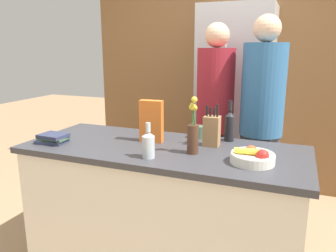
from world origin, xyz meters
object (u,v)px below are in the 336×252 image
object	(u,v)px
fruit_bowl	(253,156)
book_stack	(53,138)
flower_vase	(193,132)
person_in_blue	(261,116)
cereal_box	(151,121)
bottle_oil	(148,144)
knife_block	(212,131)
bottle_vinegar	(230,125)
person_at_sink	(215,113)
refrigerator	(235,105)
coffee_mug	(199,132)

from	to	relation	value
fruit_bowl	book_stack	bearing A→B (deg)	-176.14
flower_vase	person_in_blue	xyz separation A→B (m)	(0.32, 0.80, -0.03)
cereal_box	bottle_oil	distance (m)	0.35
knife_block	bottle_vinegar	size ratio (longest dim) A/B	0.99
book_stack	person_in_blue	world-z (taller)	person_in_blue
person_at_sink	flower_vase	bearing A→B (deg)	-109.18
flower_vase	book_stack	size ratio (longest dim) A/B	1.67
refrigerator	knife_block	world-z (taller)	refrigerator
bottle_vinegar	person_at_sink	xyz separation A→B (m)	(-0.23, 0.50, -0.03)
person_at_sink	fruit_bowl	bearing A→B (deg)	-88.15
flower_vase	bottle_vinegar	distance (m)	0.39
refrigerator	flower_vase	bearing A→B (deg)	-89.53
flower_vase	knife_block	bearing A→B (deg)	71.49
knife_block	person_in_blue	bearing A→B (deg)	66.64
refrigerator	knife_block	size ratio (longest dim) A/B	6.83
cereal_box	bottle_vinegar	bearing A→B (deg)	23.63
refrigerator	bottle_oil	bearing A→B (deg)	-97.10
knife_block	cereal_box	xyz separation A→B (m)	(-0.41, -0.06, 0.04)
cereal_box	book_stack	bearing A→B (deg)	-155.53
flower_vase	person_at_sink	distance (m)	0.87
person_at_sink	person_in_blue	bearing A→B (deg)	-34.24
cereal_box	bottle_oil	size ratio (longest dim) A/B	1.36
coffee_mug	bottle_vinegar	bearing A→B (deg)	0.35
cereal_box	person_at_sink	distance (m)	0.77
book_stack	cereal_box	bearing A→B (deg)	24.47
flower_vase	person_at_sink	xyz separation A→B (m)	(-0.07, 0.87, -0.05)
flower_vase	book_stack	bearing A→B (deg)	-171.94
coffee_mug	person_in_blue	size ratio (longest dim) A/B	0.06
fruit_bowl	knife_block	size ratio (longest dim) A/B	0.88
person_at_sink	person_in_blue	size ratio (longest dim) A/B	0.98
fruit_bowl	flower_vase	xyz separation A→B (m)	(-0.37, 0.05, 0.10)
bottle_vinegar	person_at_sink	size ratio (longest dim) A/B	0.16
person_in_blue	knife_block	bearing A→B (deg)	-90.14
cereal_box	coffee_mug	world-z (taller)	cereal_box
refrigerator	person_at_sink	bearing A→B (deg)	-95.79
flower_vase	refrigerator	bearing A→B (deg)	90.47
bottle_oil	person_in_blue	distance (m)	1.12
person_at_sink	bottle_vinegar	bearing A→B (deg)	-89.72
refrigerator	person_in_blue	xyz separation A→B (m)	(0.34, -0.68, 0.04)
fruit_bowl	refrigerator	bearing A→B (deg)	104.08
coffee_mug	book_stack	xyz separation A→B (m)	(-0.90, -0.50, -0.01)
book_stack	bottle_vinegar	world-z (taller)	bottle_vinegar
refrigerator	bottle_vinegar	size ratio (longest dim) A/B	6.78
bottle_oil	person_at_sink	bearing A→B (deg)	82.14
fruit_bowl	person_at_sink	distance (m)	1.02
coffee_mug	flower_vase	bearing A→B (deg)	-80.06
bottle_oil	bottle_vinegar	distance (m)	0.66
cereal_box	book_stack	world-z (taller)	cereal_box
refrigerator	book_stack	size ratio (longest dim) A/B	9.14
refrigerator	cereal_box	xyz separation A→B (m)	(-0.33, -1.33, 0.08)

